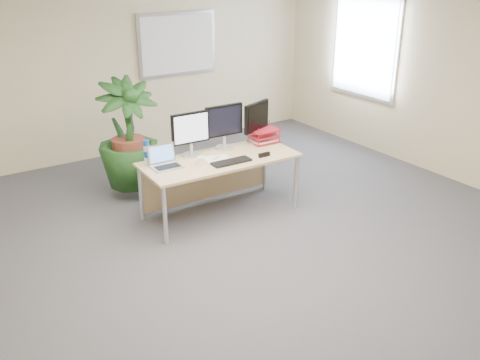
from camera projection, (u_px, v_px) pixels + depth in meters
floor at (265, 276)px, 5.03m from camera, size 8.00×8.00×0.00m
back_wall at (102, 65)px, 7.59m from camera, size 7.00×0.04×2.70m
whiteboard at (178, 44)px, 8.09m from camera, size 1.30×0.04×0.95m
window at (365, 46)px, 7.96m from camera, size 0.04×1.30×1.55m
desk at (216, 168)px, 6.13m from camera, size 1.80×0.80×0.68m
floor_plant at (128, 139)px, 6.43m from camera, size 0.89×0.89×1.50m
monitor_left at (191, 131)px, 5.97m from camera, size 0.45×0.21×0.51m
monitor_right at (224, 124)px, 6.20m from camera, size 0.47×0.21×0.52m
monitor_dark at (257, 120)px, 6.40m from camera, size 0.44×0.20×0.50m
laptop at (165, 161)px, 5.76m from camera, size 0.32×0.28×0.22m
keyboard at (231, 162)px, 5.87m from camera, size 0.46×0.16×0.03m
coffee_mug at (200, 161)px, 5.82m from camera, size 0.10×0.07×0.08m
spiral_notebook at (217, 159)px, 5.98m from camera, size 0.31×0.26×0.01m
orange_pen at (217, 158)px, 5.97m from camera, size 0.13×0.08×0.01m
yellow_highlighter at (238, 157)px, 6.03m from camera, size 0.12×0.03×0.02m
water_bottle at (147, 153)px, 5.78m from camera, size 0.07×0.07×0.28m
letter_tray at (264, 137)px, 6.49m from camera, size 0.34×0.26×0.16m
stapler at (264, 155)px, 6.04m from camera, size 0.14×0.04×0.05m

